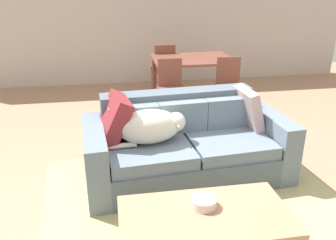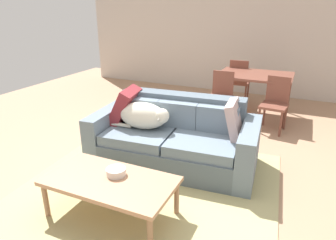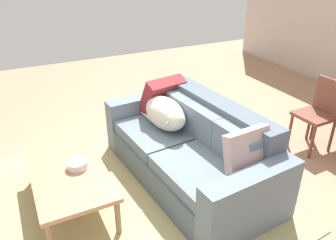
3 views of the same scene
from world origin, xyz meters
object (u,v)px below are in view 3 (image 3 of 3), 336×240
Objects in this scene: couch at (192,151)px; dining_chair_near_left at (319,111)px; coffee_table at (68,173)px; bowl_on_coffee_table at (77,165)px; throw_pillow_by_left_arm at (162,96)px; dog_on_left_cushion at (166,114)px; throw_pillow_by_right_arm at (248,155)px.

dining_chair_near_left reaches higher than couch.
coffee_table is (-0.12, -1.25, 0.04)m from couch.
bowl_on_coffee_table is at bearing -96.44° from dining_chair_near_left.
dining_chair_near_left is (0.27, 2.93, 0.13)m from coffee_table.
dining_chair_near_left reaches higher than coffee_table.
throw_pillow_by_left_arm is 1.89m from dining_chair_near_left.
dining_chair_near_left is (0.88, 1.67, -0.17)m from throw_pillow_by_left_arm.
dining_chair_near_left is at bearing 62.30° from throw_pillow_by_left_arm.
throw_pillow_by_left_arm is 2.52× the size of bowl_on_coffee_table.
dog_on_left_cushion is at bearing -107.13° from dining_chair_near_left.
throw_pillow_by_left_arm is at bearing 117.87° from bowl_on_coffee_table.
dog_on_left_cushion is 4.06× the size of bowl_on_coffee_table.
dining_chair_near_left is at bearing 69.60° from dog_on_left_cushion.
coffee_table is 0.12m from bowl_on_coffee_table.
throw_pillow_by_left_arm is at bearing 175.03° from couch.
dog_on_left_cushion is 1.19m from coffee_table.
coffee_table is at bearing -100.13° from couch.
dining_chair_near_left is at bearing 110.33° from throw_pillow_by_right_arm.
throw_pillow_by_right_arm is 1.64m from coffee_table.
couch is at bearing -170.51° from throw_pillow_by_right_arm.
dog_on_left_cushion is at bearing -19.44° from throw_pillow_by_left_arm.
bowl_on_coffee_table reaches higher than coffee_table.
bowl_on_coffee_table is (0.25, -1.04, -0.19)m from dog_on_left_cushion.
coffee_table is 6.43× the size of bowl_on_coffee_table.
dining_chair_near_left reaches higher than bowl_on_coffee_table.
throw_pillow_by_left_arm is 1.43m from coffee_table.
throw_pillow_by_right_arm is (0.72, 0.12, 0.33)m from couch.
bowl_on_coffee_table is (-0.83, -1.28, -0.21)m from throw_pillow_by_right_arm.
coffee_table is (0.61, -1.26, -0.31)m from throw_pillow_by_left_arm.
couch is 4.43× the size of throw_pillow_by_left_arm.
couch is at bearing -96.20° from dining_chair_near_left.
throw_pillow_by_right_arm is at bearing 58.43° from coffee_table.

